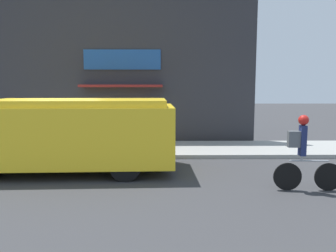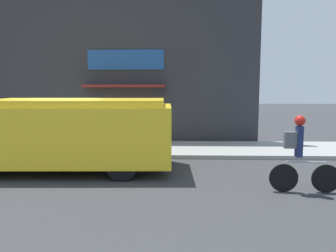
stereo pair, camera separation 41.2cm
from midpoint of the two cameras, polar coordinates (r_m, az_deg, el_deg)
ground_plane at (r=11.15m, az=-16.77°, el=-5.44°), size 70.00×70.00×0.00m
sidewalk at (r=12.45m, az=-14.75°, el=-3.80°), size 28.00×2.80×0.13m
storefront at (r=13.90m, az=-12.95°, el=9.26°), size 14.02×0.94×5.90m
school_bus at (r=9.37m, az=-16.27°, el=-1.22°), size 6.53×2.82×1.98m
cyclist at (r=7.80m, az=23.45°, el=-4.53°), size 1.54×0.23×1.71m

